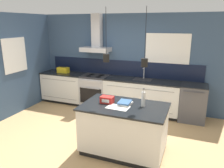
# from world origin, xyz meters

# --- Properties ---
(ground_plane) EXTENTS (16.00, 16.00, 0.00)m
(ground_plane) POSITION_xyz_m (0.00, 0.00, 0.00)
(ground_plane) COLOR tan
(ground_plane) RESTS_ON ground
(wall_back) EXTENTS (5.60, 2.42, 2.60)m
(wall_back) POSITION_xyz_m (-0.03, 2.00, 1.35)
(wall_back) COLOR #354C6B
(wall_back) RESTS_ON ground_plane
(wall_left) EXTENTS (0.08, 3.80, 2.60)m
(wall_left) POSITION_xyz_m (-2.43, 0.70, 1.30)
(wall_left) COLOR #354C6B
(wall_left) RESTS_ON ground_plane
(counter_run_left) EXTENTS (1.33, 0.64, 0.91)m
(counter_run_left) POSITION_xyz_m (-1.71, 1.69, 0.46)
(counter_run_left) COLOR black
(counter_run_left) RESTS_ON ground_plane
(counter_run_sink) EXTENTS (1.99, 0.64, 1.24)m
(counter_run_sink) POSITION_xyz_m (0.69, 1.69, 0.46)
(counter_run_sink) COLOR black
(counter_run_sink) RESTS_ON ground_plane
(oven_range) EXTENTS (0.75, 0.66, 0.91)m
(oven_range) POSITION_xyz_m (-0.67, 1.69, 0.46)
(oven_range) COLOR #B5B5BA
(oven_range) RESTS_ON ground_plane
(dishwasher) EXTENTS (0.62, 0.65, 0.91)m
(dishwasher) POSITION_xyz_m (1.99, 1.69, 0.46)
(dishwasher) COLOR #4C4C51
(dishwasher) RESTS_ON ground_plane
(kitchen_island) EXTENTS (1.54, 0.96, 0.91)m
(kitchen_island) POSITION_xyz_m (0.84, -0.25, 0.46)
(kitchen_island) COLOR black
(kitchen_island) RESTS_ON ground_plane
(bottle_on_island) EXTENTS (0.07, 0.07, 0.33)m
(bottle_on_island) POSITION_xyz_m (1.16, -0.14, 1.05)
(bottle_on_island) COLOR silver
(bottle_on_island) RESTS_ON kitchen_island
(book_stack) EXTENTS (0.24, 0.29, 0.06)m
(book_stack) POSITION_xyz_m (0.84, -0.19, 0.94)
(book_stack) COLOR silver
(book_stack) RESTS_ON kitchen_island
(red_supply_box) EXTENTS (0.24, 0.16, 0.12)m
(red_supply_box) POSITION_xyz_m (0.49, -0.22, 0.97)
(red_supply_box) COLOR red
(red_supply_box) RESTS_ON kitchen_island
(paper_pile) EXTENTS (0.40, 0.27, 0.01)m
(paper_pile) POSITION_xyz_m (0.76, -0.37, 0.91)
(paper_pile) COLOR silver
(paper_pile) RESTS_ON kitchen_island
(yellow_toolbox) EXTENTS (0.34, 0.18, 0.19)m
(yellow_toolbox) POSITION_xyz_m (-1.73, 1.69, 0.99)
(yellow_toolbox) COLOR gold
(yellow_toolbox) RESTS_ON counter_run_left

